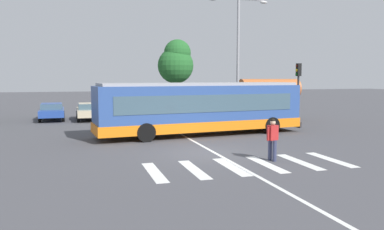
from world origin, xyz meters
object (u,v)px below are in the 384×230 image
parked_car_black (124,109)px  parked_car_charcoal (186,108)px  parked_car_champagne (89,110)px  parked_car_white (155,108)px  traffic_light_far_corner (298,83)px  bus_stop_shelter (269,89)px  city_transit_bus (201,108)px  parked_car_blue (52,111)px  pedestrian_crossing_street (273,137)px  twin_arm_street_lamp (238,46)px  background_tree_right (176,62)px

parked_car_black → parked_car_charcoal: same height
parked_car_champagne → parked_car_white: size_ratio=1.00×
traffic_light_far_corner → parked_car_charcoal: bearing=131.1°
traffic_light_far_corner → bus_stop_shelter: bearing=99.3°
city_transit_bus → parked_car_white: city_transit_bus is taller
parked_car_white → parked_car_blue: bearing=177.9°
pedestrian_crossing_street → twin_arm_street_lamp: (3.86, 12.48, 4.67)m
pedestrian_crossing_street → twin_arm_street_lamp: twin_arm_street_lamp is taller
city_transit_bus → parked_car_blue: (-8.89, 10.73, -0.82)m
city_transit_bus → parked_car_blue: 13.96m
parked_car_blue → parked_car_white: (8.22, -0.31, 0.00)m
bus_stop_shelter → city_transit_bus: bearing=-141.4°
city_transit_bus → traffic_light_far_corner: 8.80m
traffic_light_far_corner → twin_arm_street_lamp: 5.09m
parked_car_champagne → parked_car_black: size_ratio=0.99×
pedestrian_crossing_street → parked_car_blue: pedestrian_crossing_street is taller
parked_car_blue → parked_car_black: (5.60, -0.58, 0.00)m
parked_car_blue → parked_car_black: 5.63m
traffic_light_far_corner → parked_car_champagne: bearing=153.3°
parked_car_charcoal → twin_arm_street_lamp: (2.54, -5.08, 4.87)m
parked_car_blue → bus_stop_shelter: 17.28m
pedestrian_crossing_street → parked_car_blue: (-9.49, 18.22, -0.20)m
parked_car_champagne → traffic_light_far_corner: 16.17m
parked_car_white → bus_stop_shelter: bus_stop_shelter is taller
parked_car_black → bus_stop_shelter: bus_stop_shelter is taller
pedestrian_crossing_street → bus_stop_shelter: (7.08, 13.62, 1.45)m
parked_car_charcoal → parked_car_white: bearing=172.1°
parked_car_blue → parked_car_charcoal: 10.83m
parked_car_black → background_tree_right: background_tree_right is taller
pedestrian_crossing_street → bus_stop_shelter: bus_stop_shelter is taller
twin_arm_street_lamp → background_tree_right: size_ratio=1.32×
city_transit_bus → pedestrian_crossing_street: 7.54m
pedestrian_crossing_street → parked_car_black: (-3.89, 17.64, -0.20)m
parked_car_charcoal → background_tree_right: (0.17, 4.04, 4.05)m
parked_car_black → background_tree_right: (5.39, 3.96, 4.05)m
pedestrian_crossing_street → bus_stop_shelter: size_ratio=0.35×
city_transit_bus → parked_car_black: size_ratio=2.74×
pedestrian_crossing_street → parked_car_blue: 20.54m
background_tree_right → pedestrian_crossing_street: bearing=-94.0°
parked_car_white → traffic_light_far_corner: traffic_light_far_corner is taller
parked_car_champagne → parked_car_charcoal: same height
pedestrian_crossing_street → parked_car_white: size_ratio=0.38×
city_transit_bus → bus_stop_shelter: (7.68, 6.13, 0.83)m
bus_stop_shelter → parked_car_white: bearing=152.8°
traffic_light_far_corner → parked_car_blue: bearing=155.3°
parked_car_charcoal → background_tree_right: bearing=87.5°
parked_car_champagne → city_transit_bus: bearing=-58.8°
pedestrian_crossing_street → background_tree_right: (1.49, 21.60, 3.85)m
city_transit_bus → bus_stop_shelter: size_ratio=2.56×
traffic_light_far_corner → bus_stop_shelter: 3.37m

